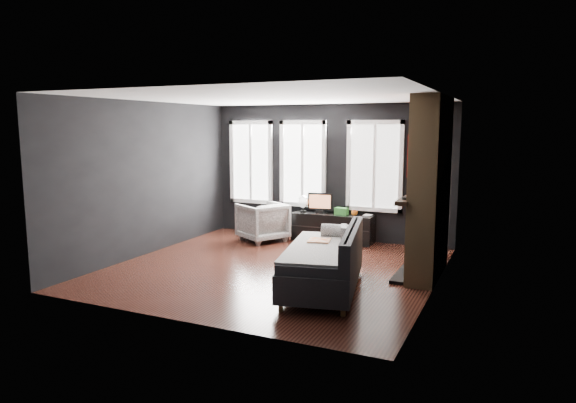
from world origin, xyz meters
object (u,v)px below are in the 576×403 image
at_px(monitor, 320,201).
at_px(media_console, 333,227).
at_px(mantel_vase, 419,186).
at_px(mug, 354,212).
at_px(armchair, 262,220).
at_px(sofa, 323,259).
at_px(book, 364,210).

bearing_deg(monitor, media_console, -11.58).
bearing_deg(media_console, mantel_vase, -33.61).
xyz_separation_m(monitor, mug, (0.73, -0.06, -0.16)).
xyz_separation_m(armchair, media_console, (1.30, 0.53, -0.14)).
bearing_deg(monitor, sofa, -76.24).
relative_size(sofa, media_console, 1.29).
height_order(sofa, mug, sofa).
bearing_deg(monitor, mug, -12.22).
distance_m(monitor, mantel_vase, 2.51).
xyz_separation_m(mug, mantel_vase, (1.41, -1.15, 0.71)).
height_order(armchair, monitor, monitor).
distance_m(armchair, mantel_vase, 3.34).
distance_m(sofa, mug, 2.97).
distance_m(media_console, mantel_vase, 2.44).
distance_m(media_console, book, 0.72).
relative_size(mug, mantel_vase, 0.63).
relative_size(media_console, mug, 13.10).
bearing_deg(monitor, book, -4.60).
distance_m(media_console, monitor, 0.58).
bearing_deg(sofa, media_console, 94.63).
relative_size(sofa, armchair, 2.48).
bearing_deg(sofa, book, 83.27).
bearing_deg(mantel_vase, armchair, 168.12).
xyz_separation_m(monitor, mantel_vase, (2.14, -1.21, 0.54)).
relative_size(armchair, media_console, 0.52).
bearing_deg(armchair, mug, 136.06).
height_order(mug, mantel_vase, mantel_vase).
height_order(sofa, monitor, monitor).
relative_size(sofa, mantel_vase, 10.60).
relative_size(sofa, monitor, 4.13).
xyz_separation_m(mug, book, (0.16, 0.11, 0.04)).
distance_m(armchair, monitor, 1.21).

